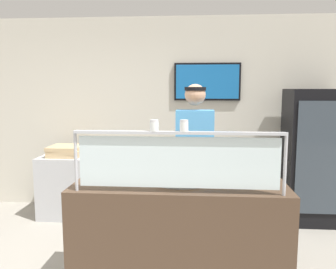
{
  "coord_description": "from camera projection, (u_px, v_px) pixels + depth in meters",
  "views": [
    {
      "loc": [
        0.99,
        -2.4,
        1.72
      ],
      "look_at": [
        0.77,
        0.37,
        1.34
      ],
      "focal_mm": 36.86,
      "sensor_mm": 36.0,
      "label": 1
    }
  ],
  "objects": [
    {
      "name": "drink_fridge",
      "position": [
        313.0,
        156.0,
        4.39
      ],
      "size": [
        0.69,
        0.6,
        1.71
      ],
      "color": "black",
      "rests_on": "ground"
    },
    {
      "name": "sneeze_guard",
      "position": [
        178.0,
        155.0,
        2.5
      ],
      "size": [
        1.55,
        0.06,
        0.46
      ],
      "color": "#B2B5BC",
      "rests_on": "serving_counter"
    },
    {
      "name": "pizza_tray",
      "position": [
        180.0,
        179.0,
        2.87
      ],
      "size": [
        0.49,
        0.49,
        0.04
      ],
      "color": "#9EA0A8",
      "rests_on": "serving_counter"
    },
    {
      "name": "worker_figure",
      "position": [
        195.0,
        159.0,
        3.51
      ],
      "size": [
        0.41,
        0.5,
        1.76
      ],
      "color": "#23232D",
      "rests_on": "ground"
    },
    {
      "name": "shop_rear_unit",
      "position": [
        187.0,
        114.0,
        4.89
      ],
      "size": [
        6.13,
        0.13,
        2.7
      ],
      "color": "beige",
      "rests_on": "ground"
    },
    {
      "name": "pepper_flake_shaker",
      "position": [
        184.0,
        126.0,
        2.47
      ],
      "size": [
        0.06,
        0.06,
        0.08
      ],
      "color": "white",
      "rests_on": "sneeze_guard"
    },
    {
      "name": "parmesan_shaker",
      "position": [
        154.0,
        126.0,
        2.49
      ],
      "size": [
        0.07,
        0.07,
        0.08
      ],
      "color": "white",
      "rests_on": "sneeze_guard"
    },
    {
      "name": "serving_counter",
      "position": [
        179.0,
        238.0,
        2.88
      ],
      "size": [
        1.73,
        0.68,
        0.95
      ],
      "primitive_type": "cube",
      "color": "#4C3828",
      "rests_on": "ground"
    },
    {
      "name": "pizza_box_stack",
      "position": [
        67.0,
        151.0,
        4.6
      ],
      "size": [
        0.44,
        0.43,
        0.13
      ],
      "color": "tan",
      "rests_on": "prep_shelf"
    },
    {
      "name": "pizza_server",
      "position": [
        186.0,
        177.0,
        2.84
      ],
      "size": [
        0.08,
        0.28,
        0.01
      ],
      "primitive_type": "cube",
      "rotation": [
        0.0,
        0.0,
        -0.0
      ],
      "color": "#ADAFB7",
      "rests_on": "pizza_tray"
    },
    {
      "name": "prep_shelf",
      "position": [
        68.0,
        186.0,
        4.66
      ],
      "size": [
        0.7,
        0.55,
        0.82
      ],
      "primitive_type": "cube",
      "color": "#B7BABF",
      "rests_on": "ground"
    },
    {
      "name": "ground_plane",
      "position": [
        182.0,
        254.0,
        3.6
      ],
      "size": [
        12.0,
        12.0,
        0.0
      ],
      "primitive_type": "plane",
      "color": "gray",
      "rests_on": "ground"
    }
  ]
}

